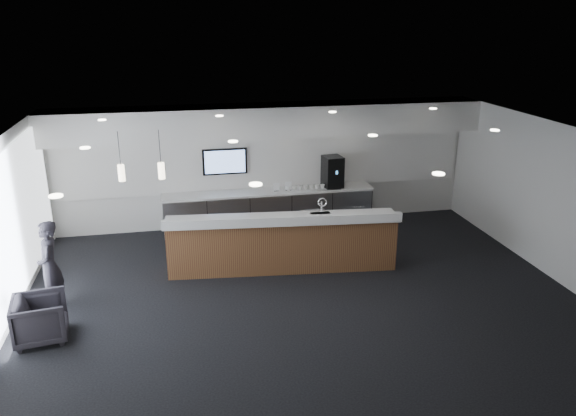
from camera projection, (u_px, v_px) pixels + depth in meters
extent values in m
plane|color=black|center=(303.00, 297.00, 10.33)|extent=(10.00, 10.00, 0.00)
cube|color=black|center=(305.00, 137.00, 9.35)|extent=(10.00, 8.00, 0.02)
cube|color=silver|center=(266.00, 165.00, 13.55)|extent=(10.00, 0.02, 3.00)
cube|color=silver|center=(556.00, 203.00, 10.80)|extent=(0.02, 8.00, 3.00)
cube|color=silver|center=(269.00, 120.00, 12.76)|extent=(10.00, 0.90, 0.70)
cube|color=silver|center=(266.00, 161.00, 13.49)|extent=(9.80, 0.06, 1.40)
cube|color=#A5B9C6|center=(0.00, 243.00, 8.90)|extent=(0.04, 7.36, 2.55)
cube|color=gray|center=(269.00, 210.00, 13.56)|extent=(5.00, 0.60, 0.90)
cube|color=silver|center=(269.00, 192.00, 13.40)|extent=(5.06, 0.66, 0.05)
cylinder|color=white|center=(186.00, 219.00, 12.86)|extent=(0.60, 0.02, 0.02)
cylinder|color=white|center=(229.00, 216.00, 13.05)|extent=(0.60, 0.02, 0.02)
cylinder|color=white|center=(271.00, 213.00, 13.24)|extent=(0.60, 0.02, 0.02)
cylinder|color=white|center=(312.00, 210.00, 13.44)|extent=(0.60, 0.02, 0.02)
cylinder|color=white|center=(352.00, 207.00, 13.63)|extent=(0.60, 0.02, 0.02)
cube|color=black|center=(225.00, 161.00, 13.22)|extent=(1.05, 0.07, 0.62)
cube|color=blue|center=(225.00, 162.00, 13.19)|extent=(0.95, 0.01, 0.54)
cylinder|color=#FFEAC6|center=(161.00, 175.00, 9.88)|extent=(0.12, 0.12, 0.30)
cylinder|color=#FFEAC6|center=(120.00, 177.00, 9.75)|extent=(0.12, 0.12, 0.30)
cube|color=#522B1B|center=(282.00, 245.00, 11.33)|extent=(4.60, 1.09, 1.05)
cube|color=silver|center=(282.00, 219.00, 11.15)|extent=(4.69, 1.18, 0.06)
cube|color=silver|center=(284.00, 221.00, 10.78)|extent=(4.63, 0.58, 0.18)
cylinder|color=white|center=(321.00, 208.00, 11.26)|extent=(0.04, 0.04, 0.28)
torus|color=white|center=(322.00, 202.00, 11.16)|extent=(0.19, 0.05, 0.19)
cube|color=black|center=(332.00, 172.00, 13.59)|extent=(0.48, 0.53, 0.75)
cube|color=white|center=(335.00, 189.00, 13.47)|extent=(0.27, 0.12, 0.02)
cube|color=white|center=(276.00, 187.00, 13.33)|extent=(0.14, 0.03, 0.19)
cube|color=white|center=(288.00, 186.00, 13.38)|extent=(0.16, 0.04, 0.21)
imported|color=black|center=(40.00, 319.00, 8.88)|extent=(0.91, 0.89, 0.73)
imported|color=black|center=(50.00, 266.00, 9.69)|extent=(0.48, 0.65, 1.63)
imported|color=white|center=(328.00, 186.00, 13.58)|extent=(0.10, 0.10, 0.10)
imported|color=white|center=(322.00, 186.00, 13.56)|extent=(0.15, 0.15, 0.10)
imported|color=white|center=(317.00, 187.00, 13.53)|extent=(0.13, 0.13, 0.10)
imported|color=white|center=(311.00, 187.00, 13.50)|extent=(0.14, 0.14, 0.10)
imported|color=white|center=(306.00, 187.00, 13.48)|extent=(0.14, 0.14, 0.10)
imported|color=white|center=(300.00, 188.00, 13.45)|extent=(0.11, 0.11, 0.10)
imported|color=white|center=(294.00, 188.00, 13.42)|extent=(0.15, 0.15, 0.10)
imported|color=white|center=(288.00, 188.00, 13.40)|extent=(0.12, 0.12, 0.10)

